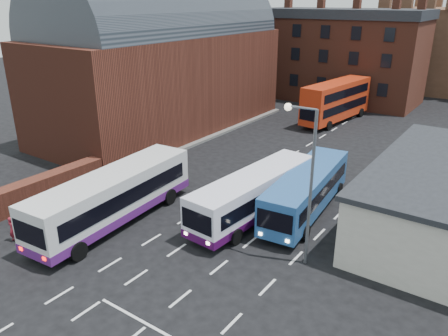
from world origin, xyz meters
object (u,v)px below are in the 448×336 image
Objects in this scene: bus_blue at (307,189)px; pedestrian_beige at (23,227)px; bus_white_inbound at (254,192)px; street_lamp at (306,173)px; bus_white_outbound at (114,194)px; bus_red_double at (336,101)px; pedestrian_red at (13,229)px.

bus_blue is 7.36× the size of pedestrian_beige.
bus_white_inbound is 3.56m from bus_blue.
bus_white_inbound reaches higher than pedestrian_beige.
bus_white_inbound is 6.71m from street_lamp.
bus_white_outbound is 1.11× the size of bus_white_inbound.
bus_white_outbound reaches higher than bus_blue.
bus_white_inbound reaches higher than bus_blue.
bus_red_double is 7.32× the size of pedestrian_red.
pedestrian_beige is at bearing 88.56° from bus_red_double.
pedestrian_red is (-14.89, -7.83, -4.45)m from street_lamp.
bus_red_double reaches higher than bus_white_outbound.
bus_red_double reaches higher than pedestrian_beige.
bus_blue is 1.26× the size of street_lamp.
street_lamp reaches higher than bus_white_inbound.
street_lamp is 17.06m from pedestrian_beige.
bus_white_inbound is 7.50× the size of pedestrian_beige.
bus_white_inbound is at bearing 147.78° from street_lamp.
street_lamp reaches higher than bus_blue.
bus_white_inbound is 0.95× the size of bus_red_double.
bus_red_double is 30.47m from street_lamp.
bus_blue reaches higher than pedestrian_red.
bus_white_outbound is at bearing 35.33° from bus_blue.
street_lamp is at bearing 115.12° from bus_red_double.
bus_blue is at bearing 36.72° from bus_white_outbound.
bus_white_outbound is at bearing -167.12° from street_lamp.
pedestrian_beige is (-5.23, -36.07, -1.71)m from bus_red_double.
street_lamp reaches higher than bus_red_double.
bus_white_outbound is 5.60m from pedestrian_beige.
bus_blue is at bearing -131.52° from bus_white_inbound.
bus_red_double is (-7.24, 23.27, 0.72)m from bus_blue.
bus_white_inbound is 1.28× the size of street_lamp.
street_lamp is 5.40× the size of pedestrian_red.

